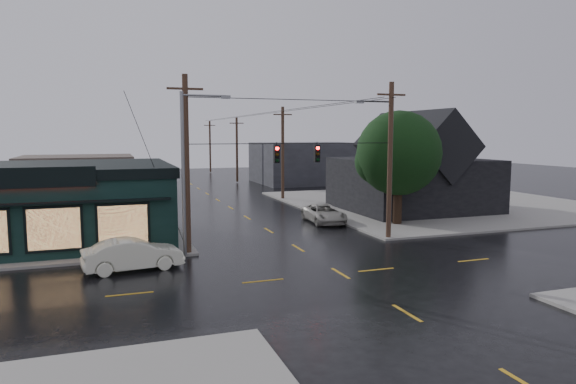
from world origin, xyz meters
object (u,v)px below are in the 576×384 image
object	(u,v)px
suv_silver	(324,214)
utility_pole_nw	(189,255)
sedan_cream	(133,254)
utility_pole_ne	(388,239)
corner_tree	(399,153)

from	to	relation	value
suv_silver	utility_pole_nw	bearing A→B (deg)	-145.08
utility_pole_nw	sedan_cream	bearing A→B (deg)	-141.96
utility_pole_nw	suv_silver	bearing A→B (deg)	32.01
sedan_cream	suv_silver	size ratio (longest dim) A/B	0.96
utility_pole_ne	sedan_cream	xyz separation A→B (m)	(-16.15, -2.46, 0.81)
corner_tree	suv_silver	xyz separation A→B (m)	(-4.72, 2.92, -4.72)
corner_tree	utility_pole_nw	xyz separation A→B (m)	(-16.26, -4.29, -5.42)
corner_tree	sedan_cream	bearing A→B (deg)	-160.81
utility_pole_nw	suv_silver	world-z (taller)	utility_pole_nw
sedan_cream	suv_silver	world-z (taller)	sedan_cream
corner_tree	utility_pole_nw	world-z (taller)	corner_tree
sedan_cream	suv_silver	xyz separation A→B (m)	(14.68, 9.67, -0.10)
sedan_cream	utility_pole_nw	bearing A→B (deg)	-59.59
corner_tree	sedan_cream	size ratio (longest dim) A/B	1.72
utility_pole_nw	utility_pole_ne	xyz separation A→B (m)	(13.00, 0.00, 0.00)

